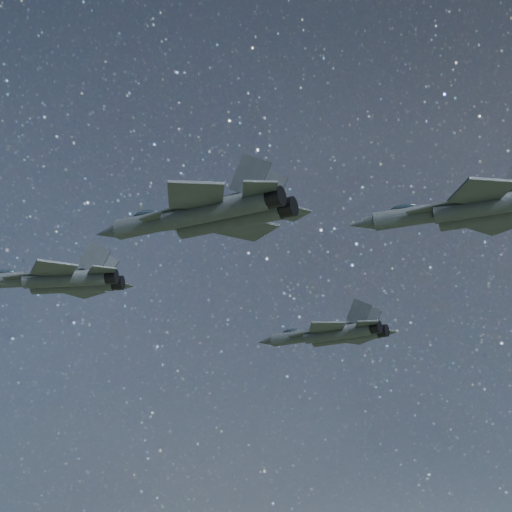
% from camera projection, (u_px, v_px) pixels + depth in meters
% --- Properties ---
extents(jet_lead, '(17.77, 11.89, 4.50)m').
position_uv_depth(jet_lead, '(56.00, 280.00, 78.60)').
color(jet_lead, '#2C3337').
extents(jet_left, '(18.19, 12.78, 4.59)m').
position_uv_depth(jet_left, '(331.00, 334.00, 94.96)').
color(jet_left, '#2C3337').
extents(jet_right, '(18.16, 12.97, 4.64)m').
position_uv_depth(jet_right, '(206.00, 214.00, 59.77)').
color(jet_right, '#2C3337').
extents(jet_slot, '(18.99, 13.39, 4.80)m').
position_uv_depth(jet_slot, '(472.00, 209.00, 67.22)').
color(jet_slot, '#2C3337').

